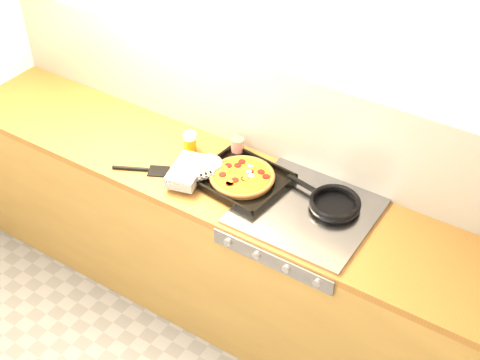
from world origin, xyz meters
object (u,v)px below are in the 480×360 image
Objects in this scene: tomato_can at (238,147)px; frying_pan at (334,203)px; pizza_on_tray at (228,175)px; juice_glass at (190,143)px.

frying_pan is at bearing -10.64° from tomato_can.
juice_glass reaches higher than pizza_on_tray.
tomato_can reaches higher than frying_pan.
frying_pan is at bearing -0.20° from juice_glass.
juice_glass is at bearing 161.15° from pizza_on_tray.
pizza_on_tray is at bearing -69.32° from tomato_can.
pizza_on_tray is 0.31m from juice_glass.
frying_pan is 0.82m from juice_glass.
juice_glass is at bearing -153.19° from tomato_can.
juice_glass is (-0.22, -0.11, 0.01)m from tomato_can.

